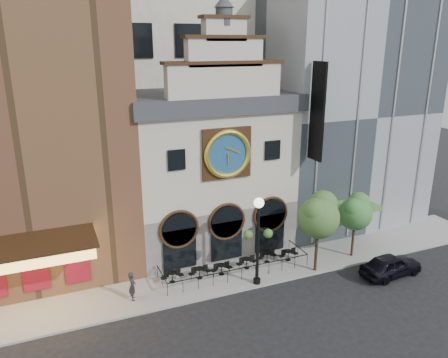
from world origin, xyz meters
TOP-DOWN VIEW (x-y plane):
  - ground at (0.00, 0.00)m, footprint 120.00×120.00m
  - sidewalk at (0.00, 2.50)m, footprint 44.00×5.00m
  - clock_building at (0.00, 7.82)m, footprint 12.60×8.78m
  - theater_building at (-13.00, 9.96)m, footprint 14.00×15.60m
  - retail_building at (12.99, 9.99)m, footprint 14.00×14.40m
  - cafe_railing at (0.00, 2.50)m, footprint 10.60×2.60m
  - bistro_0 at (-4.54, 2.72)m, footprint 1.58×0.68m
  - bistro_1 at (-2.62, 2.53)m, footprint 1.58×0.68m
  - bistro_2 at (-1.02, 2.40)m, footprint 1.58×0.68m
  - bistro_3 at (1.02, 2.55)m, footprint 1.58×0.68m
  - bistro_4 at (2.83, 2.80)m, footprint 1.58×0.68m
  - bistro_5 at (4.44, 2.46)m, footprint 1.58×0.68m
  - car_right at (10.14, -2.07)m, footprint 4.84×2.23m
  - pedestrian at (-7.44, 1.68)m, footprint 0.54×0.75m
  - lamppost at (0.77, 0.40)m, footprint 1.94×0.97m
  - tree_left at (5.52, 0.44)m, footprint 3.05×2.93m
  - tree_right at (9.40, 1.27)m, footprint 2.59×2.50m

SIDE VIEW (x-z plane):
  - ground at x=0.00m, z-range 0.00..0.00m
  - sidewalk at x=0.00m, z-range 0.00..0.15m
  - cafe_railing at x=0.00m, z-range 0.15..1.05m
  - bistro_0 at x=-4.54m, z-range 0.16..1.06m
  - bistro_1 at x=-2.62m, z-range 0.16..1.06m
  - bistro_2 at x=-1.02m, z-range 0.16..1.06m
  - bistro_3 at x=1.02m, z-range 0.16..1.06m
  - bistro_4 at x=2.83m, z-range 0.16..1.06m
  - bistro_5 at x=4.44m, z-range 0.16..1.06m
  - car_right at x=10.14m, z-range 0.00..1.61m
  - pedestrian at x=-7.44m, z-range 0.15..2.07m
  - tree_right at x=9.40m, z-range 1.32..6.31m
  - lamppost at x=0.77m, z-range 0.88..7.08m
  - tree_left at x=5.52m, z-range 1.52..7.39m
  - clock_building at x=0.00m, z-range -2.64..16.01m
  - retail_building at x=12.99m, z-range 0.14..20.14m
  - theater_building at x=-13.00m, z-range 0.10..25.10m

